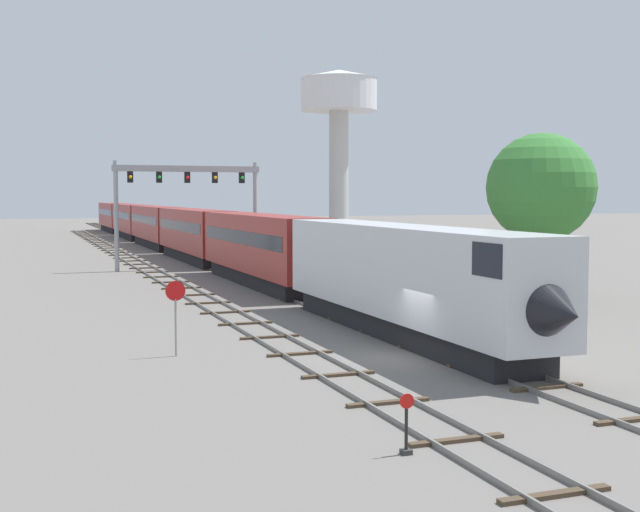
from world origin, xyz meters
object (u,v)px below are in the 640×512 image
stop_sign (176,307)px  water_tower (339,105)px  signal_gantry (188,191)px  switch_stand (406,433)px  trackside_tree_left (541,188)px  passenger_train (172,228)px

stop_sign → water_tower: bearing=64.1°
signal_gantry → water_tower: 46.92m
switch_stand → stop_sign: (-2.90, 13.83, 1.35)m
water_tower → signal_gantry: bearing=-127.3°
water_tower → switch_stand: bearing=-110.5°
trackside_tree_left → passenger_train: bearing=104.8°
passenger_train → signal_gantry: size_ratio=10.93×
signal_gantry → switch_stand: signal_gantry is taller
stop_sign → trackside_tree_left: bearing=21.7°
switch_stand → trackside_tree_left: trackside_tree_left is taller
passenger_train → stop_sign: bearing=-100.0°
switch_stand → stop_sign: stop_sign is taller
signal_gantry → water_tower: size_ratio=0.53×
water_tower → stop_sign: water_tower is taller
passenger_train → trackside_tree_left: trackside_tree_left is taller
stop_sign → trackside_tree_left: (22.53, 8.95, 4.65)m
water_tower → trackside_tree_left: 66.15m
signal_gantry → water_tower: bearing=52.7°
passenger_train → trackside_tree_left: size_ratio=13.71×
signal_gantry → switch_stand: bearing=-95.5°
signal_gantry → switch_stand: size_ratio=8.29×
switch_stand → stop_sign: size_ratio=0.51×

